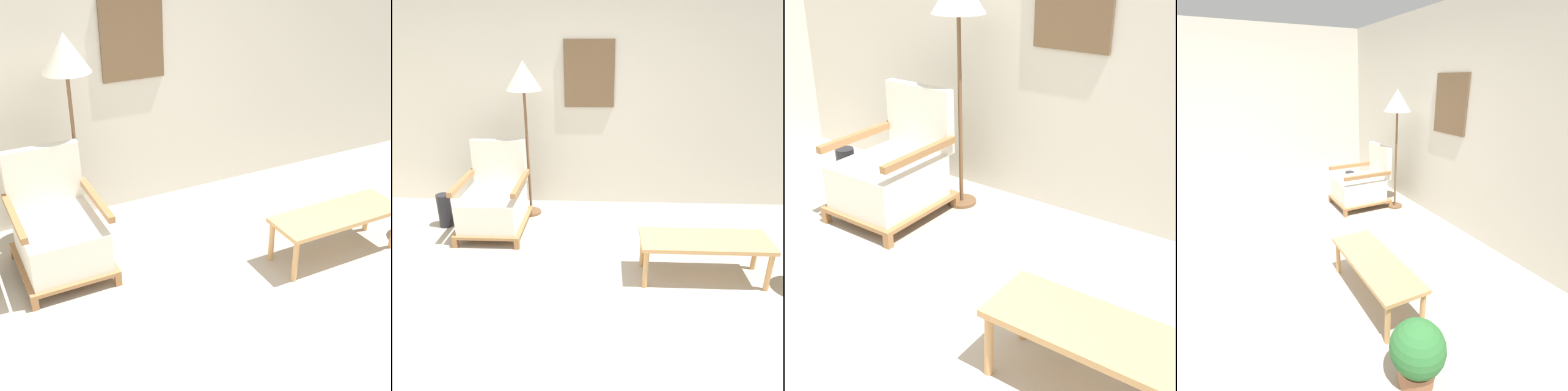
{
  "view_description": "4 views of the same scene",
  "coord_description": "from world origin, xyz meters",
  "views": [
    {
      "loc": [
        -1.68,
        -1.94,
        2.5
      ],
      "look_at": [
        0.03,
        1.34,
        0.55
      ],
      "focal_mm": 50.0,
      "sensor_mm": 36.0,
      "label": 1
    },
    {
      "loc": [
        0.18,
        -1.97,
        1.95
      ],
      "look_at": [
        0.03,
        1.34,
        0.55
      ],
      "focal_mm": 35.0,
      "sensor_mm": 36.0,
      "label": 2
    },
    {
      "loc": [
        1.65,
        -0.94,
        1.9
      ],
      "look_at": [
        0.03,
        1.34,
        0.55
      ],
      "focal_mm": 50.0,
      "sensor_mm": 36.0,
      "label": 3
    },
    {
      "loc": [
        3.03,
        -0.19,
        1.85
      ],
      "look_at": [
        0.03,
        1.34,
        0.55
      ],
      "focal_mm": 28.0,
      "sensor_mm": 36.0,
      "label": 4
    }
  ],
  "objects": [
    {
      "name": "ground_plane",
      "position": [
        0.0,
        0.0,
        0.0
      ],
      "size": [
        14.0,
        14.0,
        0.0
      ],
      "primitive_type": "plane",
      "color": "#A89E8E"
    },
    {
      "name": "wall_back",
      "position": [
        -0.0,
        2.48,
        1.35
      ],
      "size": [
        8.0,
        0.09,
        2.7
      ],
      "color": "beige",
      "rests_on": "ground_plane"
    },
    {
      "name": "wall_left",
      "position": [
        -2.79,
        0.5,
        1.35
      ],
      "size": [
        0.06,
        8.0,
        2.7
      ],
      "color": "beige",
      "rests_on": "ground_plane"
    },
    {
      "name": "armchair",
      "position": [
        -0.98,
        1.66,
        0.32
      ],
      "size": [
        0.67,
        0.78,
        0.91
      ],
      "color": "olive",
      "rests_on": "ground_plane"
    },
    {
      "name": "floor_lamp",
      "position": [
        -0.67,
        2.08,
        1.5
      ],
      "size": [
        0.38,
        0.38,
        1.71
      ],
      "color": "brown",
      "rests_on": "ground_plane"
    },
    {
      "name": "coffee_table",
      "position": [
        1.03,
        0.85,
        0.33
      ],
      "size": [
        1.08,
        0.39,
        0.38
      ],
      "color": "tan",
      "rests_on": "ground_plane"
    },
    {
      "name": "vase",
      "position": [
        -1.55,
        1.72,
        0.19
      ],
      "size": [
        0.15,
        0.15,
        0.37
      ],
      "primitive_type": "cylinder",
      "color": "black",
      "rests_on": "ground_plane"
    },
    {
      "name": "potted_plant",
      "position": [
        1.89,
        0.71,
        0.26
      ],
      "size": [
        0.36,
        0.36,
        0.47
      ],
      "color": "#935B3D",
      "rests_on": "ground_plane"
    }
  ]
}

